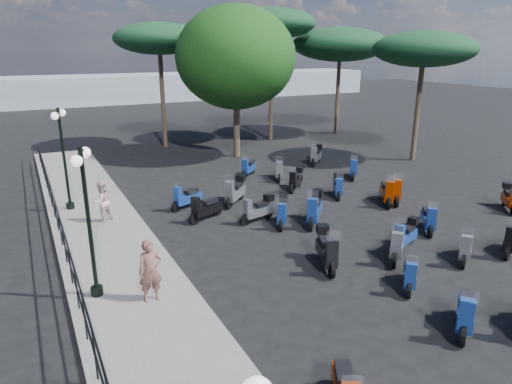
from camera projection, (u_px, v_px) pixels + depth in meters
name	position (u px, v px, depth m)	size (l,w,h in m)	color
ground	(330.00, 243.00, 14.86)	(120.00, 120.00, 0.00)	black
sidewalk	(108.00, 245.00, 14.54)	(3.00, 30.00, 0.15)	slate
railing	(61.00, 231.00, 13.55)	(0.04, 26.04, 1.10)	black
lamp_post_1	(88.00, 214.00, 10.83)	(0.55, 1.07, 3.81)	black
lamp_post_2	(63.00, 153.00, 16.97)	(0.58, 1.09, 3.87)	black
woman	(150.00, 271.00, 11.01)	(0.58, 0.38, 1.59)	brown
pedestrian_far	(101.00, 201.00, 16.13)	(0.72, 0.56, 1.49)	beige
scooter_2	(327.00, 250.00, 13.11)	(0.91, 1.66, 1.40)	black
scooter_3	(258.00, 210.00, 16.60)	(1.51, 0.62, 1.22)	black
scooter_4	(187.00, 198.00, 17.96)	(1.50, 0.79, 1.26)	black
scooter_5	(235.00, 191.00, 18.44)	(1.41, 1.34, 1.41)	black
scooter_6	(465.00, 313.00, 10.13)	(1.40, 1.13, 1.35)	black
scooter_7	(410.00, 274.00, 11.97)	(1.11, 1.13, 1.19)	black
scooter_8	(397.00, 245.00, 13.59)	(1.34, 1.20, 1.35)	black
scooter_9	(205.00, 209.00, 16.73)	(1.52, 0.81, 1.28)	black
scooter_10	(282.00, 213.00, 16.25)	(1.01, 1.37, 1.25)	black
scooter_11	(249.00, 168.00, 22.50)	(1.18, 1.07, 1.20)	black
scooter_14	(406.00, 235.00, 14.34)	(1.43, 0.78, 1.20)	black
scooter_15	(315.00, 209.00, 16.34)	(1.38, 1.48, 1.47)	black
scooter_16	(338.00, 186.00, 19.39)	(0.92, 1.34, 1.19)	black
scooter_17	(279.00, 170.00, 21.87)	(0.99, 1.46, 1.29)	black
scooter_18	(466.00, 248.00, 13.49)	(1.33, 1.02, 1.26)	black
scooter_19	(428.00, 219.00, 15.68)	(1.09, 1.34, 1.29)	black
scooter_20	(387.00, 193.00, 18.42)	(1.10, 1.54, 1.41)	black
scooter_21	(354.00, 169.00, 22.11)	(1.15, 1.31, 1.31)	black
scooter_22	(296.00, 180.00, 20.30)	(1.24, 1.13, 1.22)	black
scooter_26	(510.00, 198.00, 17.77)	(1.16, 1.29, 1.26)	black
scooter_27	(393.00, 191.00, 18.64)	(1.04, 1.59, 1.41)	black
scooter_28	(316.00, 155.00, 24.79)	(1.33, 1.24, 1.32)	black
broadleaf_tree	(236.00, 58.00, 25.08)	(6.63, 6.63, 8.38)	#38281E
pine_0	(272.00, 24.00, 29.25)	(5.67, 5.67, 8.56)	#38281E
pine_1	(340.00, 45.00, 31.88)	(6.76, 6.76, 7.48)	#38281E
pine_2	(159.00, 39.00, 27.30)	(5.47, 5.47, 7.57)	#38281E
pine_3	(424.00, 49.00, 24.06)	(5.42, 5.42, 6.97)	#38281E
distant_hills	(98.00, 89.00, 52.53)	(70.00, 8.00, 3.00)	gray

